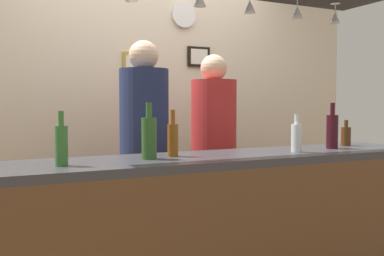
{
  "coord_description": "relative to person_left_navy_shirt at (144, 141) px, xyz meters",
  "views": [
    {
      "loc": [
        -1.28,
        -2.53,
        1.31
      ],
      "look_at": [
        0.0,
        0.1,
        1.15
      ],
      "focal_mm": 41.24,
      "sensor_mm": 36.0,
      "label": 1
    }
  ],
  "objects": [
    {
      "name": "back_wall",
      "position": [
        0.25,
        0.75,
        0.24
      ],
      "size": [
        4.4,
        0.06,
        2.6
      ],
      "primitive_type": "cube",
      "color": "beige",
      "rests_on": "ground_plane"
    },
    {
      "name": "bar_counter",
      "position": [
        0.25,
        -0.86,
        -0.37
      ],
      "size": [
        2.7,
        0.55,
        1.02
      ],
      "color": "#38383D",
      "rests_on": "ground_plane"
    },
    {
      "name": "hanging_wineglass_center",
      "position": [
        0.42,
        -0.67,
        0.83
      ],
      "size": [
        0.07,
        0.07,
        0.13
      ],
      "color": "silver",
      "rests_on": "overhead_glass_rack"
    },
    {
      "name": "hanging_wineglass_center_right",
      "position": [
        0.78,
        -0.67,
        0.83
      ],
      "size": [
        0.07,
        0.07,
        0.13
      ],
      "color": "silver",
      "rests_on": "overhead_glass_rack"
    },
    {
      "name": "hanging_wineglass_right",
      "position": [
        1.12,
        -0.64,
        0.83
      ],
      "size": [
        0.07,
        0.07,
        0.13
      ],
      "color": "silver",
      "rests_on": "overhead_glass_rack"
    },
    {
      "name": "person_left_navy_shirt",
      "position": [
        0.0,
        0.0,
        0.0
      ],
      "size": [
        0.34,
        0.34,
        1.75
      ],
      "color": "#2D334C",
      "rests_on": "ground_plane"
    },
    {
      "name": "person_right_red_shirt",
      "position": [
        0.55,
        0.0,
        -0.05
      ],
      "size": [
        0.34,
        0.34,
        1.68
      ],
      "color": "#2D334C",
      "rests_on": "ground_plane"
    },
    {
      "name": "bottle_beer_amber_tall",
      "position": [
        -0.06,
        -0.64,
        0.06
      ],
      "size": [
        0.06,
        0.06,
        0.26
      ],
      "color": "brown",
      "rests_on": "bar_counter"
    },
    {
      "name": "bottle_beer_green_import",
      "position": [
        -0.68,
        -0.76,
        0.07
      ],
      "size": [
        0.06,
        0.06,
        0.26
      ],
      "color": "#336B2D",
      "rests_on": "bar_counter"
    },
    {
      "name": "bottle_wine_dark_red",
      "position": [
        1.05,
        -0.7,
        0.08
      ],
      "size": [
        0.08,
        0.08,
        0.3
      ],
      "color": "#380F19",
      "rests_on": "bar_counter"
    },
    {
      "name": "bottle_champagne_green",
      "position": [
        -0.22,
        -0.69,
        0.08
      ],
      "size": [
        0.08,
        0.08,
        0.3
      ],
      "color": "#2D5623",
      "rests_on": "bar_counter"
    },
    {
      "name": "bottle_beer_brown_stubby",
      "position": [
        1.28,
        -0.59,
        0.03
      ],
      "size": [
        0.07,
        0.07,
        0.18
      ],
      "color": "#512D14",
      "rests_on": "bar_counter"
    },
    {
      "name": "bottle_soda_clear",
      "position": [
        0.7,
        -0.77,
        0.06
      ],
      "size": [
        0.06,
        0.06,
        0.23
      ],
      "color": "silver",
      "rests_on": "bar_counter"
    },
    {
      "name": "picture_frame_upper_small",
      "position": [
        0.78,
        0.7,
        0.68
      ],
      "size": [
        0.22,
        0.02,
        0.18
      ],
      "color": "black",
      "rests_on": "back_wall"
    },
    {
      "name": "picture_frame_crest",
      "position": [
        0.16,
        0.7,
        0.56
      ],
      "size": [
        0.18,
        0.02,
        0.26
      ],
      "color": "#B29338",
      "rests_on": "back_wall"
    },
    {
      "name": "wall_clock",
      "position": [
        0.63,
        0.7,
        1.04
      ],
      "size": [
        0.22,
        0.03,
        0.22
      ],
      "primitive_type": "cylinder",
      "rotation": [
        1.57,
        0.0,
        0.0
      ],
      "color": "white",
      "rests_on": "back_wall"
    }
  ]
}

